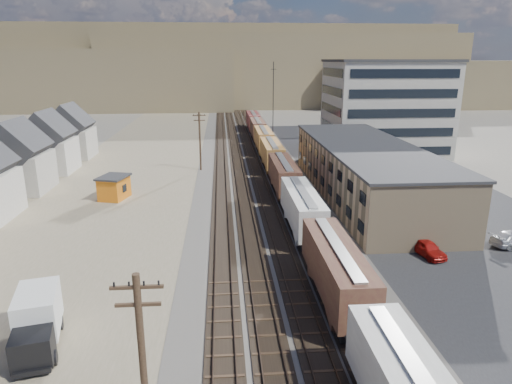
{
  "coord_description": "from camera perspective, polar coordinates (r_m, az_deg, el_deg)",
  "views": [
    {
      "loc": [
        -4.91,
        -35.19,
        18.38
      ],
      "look_at": [
        -0.84,
        17.53,
        3.0
      ],
      "focal_mm": 32.0,
      "sensor_mm": 36.0,
      "label": 1
    }
  ],
  "objects": [
    {
      "name": "parked_car_red",
      "position": [
        47.58,
        20.63,
        -6.62
      ],
      "size": [
        2.67,
        4.73,
        1.52
      ],
      "primitive_type": "imported",
      "rotation": [
        0.0,
        0.0,
        0.21
      ],
      "color": "#A4130F",
      "rests_on": "ground"
    },
    {
      "name": "parked_car_blue",
      "position": [
        84.48,
        14.61,
        3.65
      ],
      "size": [
        4.74,
        6.03,
        1.52
      ],
      "primitive_type": "imported",
      "rotation": [
        0.0,
        0.0,
        0.47
      ],
      "color": "navy",
      "rests_on": "ground"
    },
    {
      "name": "rail_tracks",
      "position": [
        87.23,
        -1.45,
        4.12
      ],
      "size": [
        11.4,
        200.0,
        0.24
      ],
      "color": "black",
      "rests_on": "ground"
    },
    {
      "name": "warehouse",
      "position": [
        65.08,
        13.52,
        2.68
      ],
      "size": [
        12.4,
        40.4,
        7.25
      ],
      "color": "tan",
      "rests_on": "ground"
    },
    {
      "name": "ballast_bed",
      "position": [
        87.28,
        -1.09,
        4.08
      ],
      "size": [
        18.0,
        200.0,
        0.06
      ],
      "primitive_type": "cube",
      "color": "#4C4742",
      "rests_on": "ground"
    },
    {
      "name": "parked_car_far",
      "position": [
        83.3,
        18.03,
        3.24
      ],
      "size": [
        3.41,
        5.16,
        1.63
      ],
      "primitive_type": "imported",
      "rotation": [
        0.0,
        0.0,
        -0.34
      ],
      "color": "white",
      "rests_on": "ground"
    },
    {
      "name": "ground",
      "position": [
        40.0,
        3.2,
        -11.16
      ],
      "size": [
        300.0,
        300.0,
        0.0
      ],
      "primitive_type": "plane",
      "color": "#6B6356",
      "rests_on": "ground"
    },
    {
      "name": "office_tower",
      "position": [
        96.38,
        15.8,
        10.19
      ],
      "size": [
        22.6,
        18.6,
        18.45
      ],
      "color": "#9E998E",
      "rests_on": "ground"
    },
    {
      "name": "box_truck",
      "position": [
        34.34,
        -25.69,
        -14.4
      ],
      "size": [
        3.87,
        7.03,
        3.55
      ],
      "color": "silver",
      "rests_on": "ground"
    },
    {
      "name": "maintenance_shed",
      "position": [
        65.12,
        -17.32,
        0.58
      ],
      "size": [
        4.47,
        5.16,
        3.22
      ],
      "color": "orange",
      "rests_on": "ground"
    },
    {
      "name": "asphalt_lot",
      "position": [
        77.38,
        16.09,
        1.85
      ],
      "size": [
        26.0,
        120.0,
        0.04
      ],
      "primitive_type": "cube",
      "color": "#232326",
      "rests_on": "ground"
    },
    {
      "name": "utility_pole_north",
      "position": [
        78.37,
        -7.02,
        6.49
      ],
      "size": [
        2.2,
        0.32,
        10.0
      ],
      "color": "#382619",
      "rests_on": "ground"
    },
    {
      "name": "utility_pole_south",
      "position": [
        21.89,
        -13.87,
        -21.01
      ],
      "size": [
        2.2,
        0.32,
        10.0
      ],
      "color": "#382619",
      "rests_on": "ground"
    },
    {
      "name": "radio_mast",
      "position": [
        96.26,
        2.15,
        10.69
      ],
      "size": [
        1.2,
        0.16,
        18.0
      ],
      "color": "black",
      "rests_on": "ground"
    },
    {
      "name": "hills_north",
      "position": [
        203.22,
        -3.09,
        14.99
      ],
      "size": [
        265.0,
        80.0,
        32.0
      ],
      "color": "brown",
      "rests_on": "ground"
    },
    {
      "name": "dirt_yard",
      "position": [
        78.86,
        -15.33,
        2.16
      ],
      "size": [
        24.0,
        180.0,
        0.03
      ],
      "primitive_type": "cube",
      "color": "#786F52",
      "rests_on": "ground"
    },
    {
      "name": "parked_car_white",
      "position": [
        52.68,
        22.33,
        -4.48
      ],
      "size": [
        3.1,
        5.5,
        1.72
      ],
      "primitive_type": "imported",
      "rotation": [
        0.0,
        0.0,
        -0.26
      ],
      "color": "silver",
      "rests_on": "ground"
    },
    {
      "name": "freight_train",
      "position": [
        72.0,
        2.65,
        3.7
      ],
      "size": [
        3.0,
        119.74,
        4.46
      ],
      "color": "black",
      "rests_on": "ground"
    }
  ]
}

